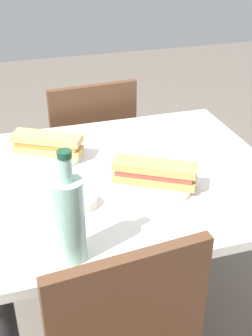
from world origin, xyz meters
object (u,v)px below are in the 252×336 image
object	(u,v)px
baguette_sandwich_far	(155,173)
olive_bowl	(83,201)
knife_near	(51,144)
chair_far	(89,154)
plate_near	(49,154)
baguette_sandwich_near	(48,144)
knife_far	(154,172)
dining_table	(126,205)
plate_far	(154,184)
water_bottle	(69,218)

from	to	relation	value
baguette_sandwich_far	olive_bowl	xyz separation A→B (m)	(-0.23, -0.04, -0.03)
knife_near	olive_bowl	size ratio (longest dim) A/B	1.58
chair_far	plate_near	bearing A→B (deg)	-118.21
baguette_sandwich_near	baguette_sandwich_far	xyz separation A→B (m)	(0.28, -0.29, 0.00)
knife_near	knife_far	xyz separation A→B (m)	(0.28, -0.29, 0.00)
dining_table	knife_far	bearing A→B (deg)	-31.39
plate_near	baguette_sandwich_far	bearing A→B (deg)	-45.59
plate_near	knife_near	bearing A→B (deg)	71.88
plate_near	knife_near	xyz separation A→B (m)	(0.02, 0.05, 0.01)
plate_near	plate_far	distance (m)	0.40
knife_near	plate_far	world-z (taller)	knife_near
plate_near	baguette_sandwich_near	distance (m)	0.04
chair_far	olive_bowl	world-z (taller)	chair_far
chair_far	knife_near	bearing A→B (deg)	-119.54
baguette_sandwich_far	water_bottle	size ratio (longest dim) A/B	0.87
knife_far	olive_bowl	world-z (taller)	olive_bowl
plate_near	baguette_sandwich_far	distance (m)	0.41
dining_table	knife_far	world-z (taller)	knife_far
knife_near	water_bottle	world-z (taller)	water_bottle
dining_table	plate_near	distance (m)	0.32
plate_near	baguette_sandwich_near	size ratio (longest dim) A/B	0.97
baguette_sandwich_near	knife_far	xyz separation A→B (m)	(0.30, -0.24, -0.03)
plate_far	olive_bowl	world-z (taller)	olive_bowl
chair_far	baguette_sandwich_near	bearing A→B (deg)	-118.21
baguette_sandwich_near	knife_far	bearing A→B (deg)	-38.19
chair_far	baguette_sandwich_near	xyz separation A→B (m)	(-0.23, -0.43, 0.29)
chair_far	baguette_sandwich_far	world-z (taller)	chair_far
chair_far	baguette_sandwich_far	distance (m)	0.78
dining_table	baguette_sandwich_near	distance (m)	0.34
chair_far	baguette_sandwich_far	bearing A→B (deg)	-85.67
baguette_sandwich_near	olive_bowl	size ratio (longest dim) A/B	2.80
dining_table	plate_far	distance (m)	0.18
baguette_sandwich_near	water_bottle	distance (m)	0.53
dining_table	water_bottle	world-z (taller)	water_bottle
knife_near	chair_far	bearing A→B (deg)	60.46
dining_table	baguette_sandwich_near	size ratio (longest dim) A/B	4.01
chair_far	plate_far	bearing A→B (deg)	-85.67
water_bottle	plate_far	bearing A→B (deg)	38.61
dining_table	chair_far	xyz separation A→B (m)	(0.01, 0.62, -0.12)
plate_far	baguette_sandwich_near	bearing A→B (deg)	134.41
knife_near	plate_far	bearing A→B (deg)	-52.26
knife_far	chair_far	bearing A→B (deg)	96.18
baguette_sandwich_near	knife_far	size ratio (longest dim) A/B	1.63
chair_far	knife_near	xyz separation A→B (m)	(-0.21, -0.37, 0.26)
baguette_sandwich_near	water_bottle	world-z (taller)	water_bottle
chair_far	olive_bowl	xyz separation A→B (m)	(-0.18, -0.75, 0.26)
chair_far	baguette_sandwich_far	size ratio (longest dim) A/B	3.42
knife_far	olive_bowl	distance (m)	0.26
olive_bowl	water_bottle	bearing A→B (deg)	-108.77
chair_far	knife_far	xyz separation A→B (m)	(0.07, -0.66, 0.26)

